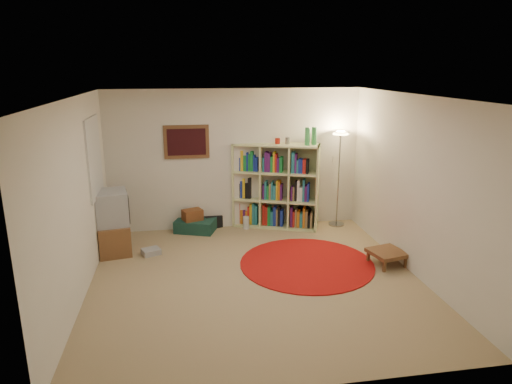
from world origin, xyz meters
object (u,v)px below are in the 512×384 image
side_table (387,253)px  suitcase (195,225)px  floor_lamp (340,147)px  tv_stand (113,223)px  floor_fan (304,215)px  bookshelf (275,187)px

side_table → suitcase: bearing=145.4°
suitcase → side_table: bearing=-14.7°
floor_lamp → suitcase: bearing=178.1°
floor_lamp → tv_stand: size_ratio=1.76×
floor_fan → side_table: 2.07m
bookshelf → side_table: (1.31, -1.97, -0.56)m
bookshelf → tv_stand: size_ratio=1.85×
floor_fan → side_table: (0.76, -1.92, -0.01)m
bookshelf → floor_lamp: 1.37m
floor_lamp → suitcase: size_ratio=2.24×
tv_stand → suitcase: 1.54m
side_table → floor_lamp: bearing=94.8°
floor_lamp → side_table: 2.23m
bookshelf → floor_fan: size_ratio=4.73×
floor_fan → suitcase: size_ratio=0.50×
floor_lamp → tv_stand: bearing=-170.7°
bookshelf → floor_fan: (0.55, -0.05, -0.55)m
bookshelf → floor_lamp: size_ratio=1.05×
floor_lamp → bookshelf: bearing=172.5°
bookshelf → side_table: 2.43m
floor_fan → suitcase: 2.01m
bookshelf → floor_lamp: bearing=13.6°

